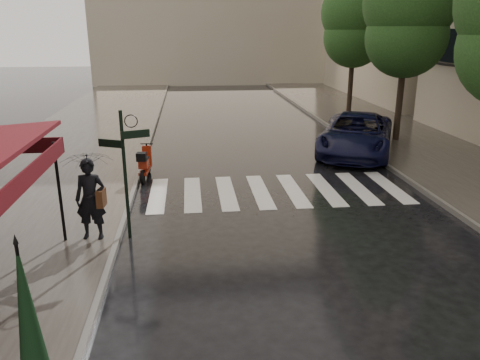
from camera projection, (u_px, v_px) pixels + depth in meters
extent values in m
plane|color=black|center=(178.00, 302.00, 8.65)|extent=(120.00, 120.00, 0.00)
cube|color=#38332D|center=(74.00, 149.00, 19.52)|extent=(6.00, 60.00, 0.12)
cube|color=#38332D|center=(411.00, 140.00, 21.05)|extent=(5.50, 60.00, 0.12)
cube|color=#595651|center=(148.00, 147.00, 19.83)|extent=(0.12, 60.00, 0.16)
cube|color=#595651|center=(351.00, 141.00, 20.76)|extent=(0.12, 60.00, 0.16)
cube|color=silver|center=(158.00, 195.00, 14.25)|extent=(0.50, 3.20, 0.01)
cube|color=silver|center=(192.00, 194.00, 14.36)|extent=(0.50, 3.20, 0.01)
cube|color=silver|center=(227.00, 192.00, 14.47)|extent=(0.50, 3.20, 0.01)
cube|color=silver|center=(260.00, 191.00, 14.58)|extent=(0.50, 3.20, 0.01)
cube|color=silver|center=(293.00, 190.00, 14.69)|extent=(0.50, 3.20, 0.01)
cube|color=silver|center=(326.00, 189.00, 14.80)|extent=(0.50, 3.20, 0.01)
cube|color=silver|center=(358.00, 188.00, 14.91)|extent=(0.50, 3.20, 0.01)
cube|color=silver|center=(389.00, 187.00, 15.02)|extent=(0.50, 3.20, 0.01)
cube|color=#480A15|center=(6.00, 197.00, 7.20)|extent=(0.04, 7.00, 0.35)
cylinder|color=black|center=(60.00, 193.00, 10.58)|extent=(0.07, 0.07, 2.35)
cylinder|color=black|center=(125.00, 176.00, 10.89)|extent=(0.08, 0.08, 3.10)
cube|color=black|center=(135.00, 134.00, 10.61)|extent=(0.62, 0.26, 0.18)
cube|color=black|center=(110.00, 143.00, 10.61)|extent=(0.56, 0.29, 0.18)
cylinder|color=black|center=(401.00, 89.00, 20.27)|extent=(0.28, 0.28, 4.48)
sphere|color=#163513|center=(406.00, 37.00, 19.61)|extent=(3.40, 3.40, 3.40)
sphere|color=#163513|center=(410.00, 2.00, 19.19)|extent=(3.80, 3.80, 3.80)
cylinder|color=black|center=(351.00, 75.00, 26.93)|extent=(0.28, 0.28, 4.37)
sphere|color=#163513|center=(354.00, 37.00, 26.28)|extent=(3.40, 3.40, 3.40)
sphere|color=#163513|center=(356.00, 12.00, 25.88)|extent=(3.80, 3.80, 3.80)
imported|color=black|center=(91.00, 199.00, 10.78)|extent=(0.75, 0.53, 1.93)
imported|color=black|center=(86.00, 153.00, 10.44)|extent=(1.26, 1.28, 1.05)
cube|color=#442412|center=(101.00, 198.00, 10.77)|extent=(0.19, 0.37, 0.41)
cylinder|color=black|center=(143.00, 177.00, 15.25)|extent=(0.13, 0.46, 0.46)
cylinder|color=black|center=(148.00, 167.00, 16.38)|extent=(0.13, 0.46, 0.46)
cube|color=maroon|center=(146.00, 169.00, 15.81)|extent=(0.37, 1.26, 0.10)
cube|color=maroon|center=(144.00, 163.00, 15.50)|extent=(0.33, 0.55, 0.27)
cube|color=maroon|center=(147.00, 156.00, 16.11)|extent=(0.31, 0.14, 0.71)
cylinder|color=black|center=(147.00, 144.00, 16.08)|extent=(0.44, 0.07, 0.03)
cube|color=black|center=(141.00, 157.00, 15.06)|extent=(0.33, 0.31, 0.27)
imported|color=black|center=(356.00, 134.00, 18.81)|extent=(4.80, 6.36, 1.60)
cylinder|color=black|center=(30.00, 334.00, 5.58)|extent=(0.04, 0.04, 2.36)
cone|color=black|center=(29.00, 325.00, 5.55)|extent=(0.44, 0.44, 2.25)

